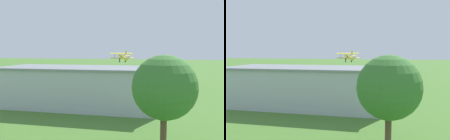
{
  "view_description": "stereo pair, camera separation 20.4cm",
  "coord_description": "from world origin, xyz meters",
  "views": [
    {
      "loc": [
        -15.53,
        77.13,
        10.64
      ],
      "look_at": [
        -1.96,
        15.02,
        5.23
      ],
      "focal_mm": 37.22,
      "sensor_mm": 36.0,
      "label": 1
    },
    {
      "loc": [
        -15.73,
        77.08,
        10.64
      ],
      "look_at": [
        -1.96,
        15.02,
        5.23
      ],
      "focal_mm": 37.22,
      "sensor_mm": 36.0,
      "label": 2
    }
  ],
  "objects": [
    {
      "name": "ground_plane",
      "position": [
        0.0,
        0.0,
        0.0
      ],
      "size": [
        400.0,
        400.0,
        0.0
      ],
      "primitive_type": "plane",
      "color": "#47752D"
    },
    {
      "name": "hangar",
      "position": [
        -0.09,
        35.54,
        3.76
      ],
      "size": [
        30.01,
        12.49,
        7.51
      ],
      "color": "#B7BCC6",
      "rests_on": "ground_plane"
    },
    {
      "name": "biplane",
      "position": [
        -3.05,
        4.26,
        8.58
      ],
      "size": [
        7.69,
        7.42,
        3.87
      ],
      "color": "yellow"
    },
    {
      "name": "car_yellow",
      "position": [
        18.99,
        25.94,
        0.87
      ],
      "size": [
        2.47,
        4.75,
        1.7
      ],
      "color": "gold",
      "rests_on": "ground_plane"
    },
    {
      "name": "car_silver",
      "position": [
        25.69,
        25.12,
        0.81
      ],
      "size": [
        2.57,
        4.76,
        1.55
      ],
      "color": "#B7B7BC",
      "rests_on": "ground_plane"
    },
    {
      "name": "person_near_hangar_door",
      "position": [
        11.22,
        23.15,
        0.89
      ],
      "size": [
        0.54,
        0.54,
        1.78
      ],
      "color": "#33723F",
      "rests_on": "ground_plane"
    },
    {
      "name": "person_at_fence_line",
      "position": [
        9.45,
        19.51,
        0.77
      ],
      "size": [
        0.53,
        0.53,
        1.56
      ],
      "color": "#B23333",
      "rests_on": "ground_plane"
    },
    {
      "name": "person_by_parked_cars",
      "position": [
        -14.0,
        26.15,
        0.82
      ],
      "size": [
        0.51,
        0.51,
        1.64
      ],
      "color": "#72338C",
      "rests_on": "ground_plane"
    },
    {
      "name": "tree_at_field_edge",
      "position": [
        -15.74,
        53.51,
        6.89
      ],
      "size": [
        6.58,
        6.58,
        10.22
      ],
      "color": "brown",
      "rests_on": "ground_plane"
    },
    {
      "name": "windsock",
      "position": [
        -17.5,
        -9.35,
        5.92
      ],
      "size": [
        1.18,
        1.39,
        6.76
      ],
      "color": "silver",
      "rests_on": "ground_plane"
    }
  ]
}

